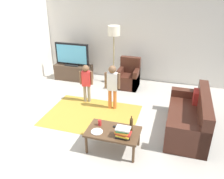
# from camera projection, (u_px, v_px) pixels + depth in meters

# --- Properties ---
(ground) EXTENTS (7.80, 7.80, 0.00)m
(ground) POSITION_uv_depth(u_px,v_px,m) (104.00, 127.00, 5.19)
(ground) COLOR #B2ADA3
(wall_back) EXTENTS (6.00, 0.12, 2.70)m
(wall_back) POSITION_uv_depth(u_px,v_px,m) (134.00, 38.00, 7.21)
(wall_back) COLOR silver
(wall_back) RESTS_ON ground
(area_rug) EXTENTS (2.20, 1.60, 0.01)m
(area_rug) POSITION_uv_depth(u_px,v_px,m) (92.00, 115.00, 5.63)
(area_rug) COLOR #B28C33
(area_rug) RESTS_ON ground
(tv_stand) EXTENTS (1.20, 0.44, 0.50)m
(tv_stand) POSITION_uv_depth(u_px,v_px,m) (74.00, 72.00, 7.55)
(tv_stand) COLOR #4C3828
(tv_stand) RESTS_ON ground
(tv) EXTENTS (1.10, 0.28, 0.71)m
(tv) POSITION_uv_depth(u_px,v_px,m) (72.00, 55.00, 7.27)
(tv) COLOR black
(tv) RESTS_ON tv_stand
(couch) EXTENTS (0.80, 1.80, 0.86)m
(couch) POSITION_uv_depth(u_px,v_px,m) (191.00, 119.00, 4.95)
(couch) COLOR #472319
(couch) RESTS_ON ground
(armchair) EXTENTS (0.60, 0.60, 0.90)m
(armchair) POSITION_uv_depth(u_px,v_px,m) (129.00, 78.00, 7.01)
(armchair) COLOR #472319
(armchair) RESTS_ON ground
(floor_lamp) EXTENTS (0.36, 0.36, 1.78)m
(floor_lamp) POSITION_uv_depth(u_px,v_px,m) (114.00, 34.00, 6.78)
(floor_lamp) COLOR #262626
(floor_lamp) RESTS_ON ground
(child_near_tv) EXTENTS (0.34, 0.17, 1.04)m
(child_near_tv) POSITION_uv_depth(u_px,v_px,m) (86.00, 80.00, 6.00)
(child_near_tv) COLOR gray
(child_near_tv) RESTS_ON ground
(child_center) EXTENTS (0.39, 0.19, 1.15)m
(child_center) POSITION_uv_depth(u_px,v_px,m) (112.00, 83.00, 5.64)
(child_center) COLOR orange
(child_center) RESTS_ON ground
(coffee_table) EXTENTS (1.00, 0.60, 0.42)m
(coffee_table) POSITION_uv_depth(u_px,v_px,m) (113.00, 133.00, 4.36)
(coffee_table) COLOR #513823
(coffee_table) RESTS_ON ground
(book_stack) EXTENTS (0.29, 0.23, 0.19)m
(book_stack) POSITION_uv_depth(u_px,v_px,m) (123.00, 132.00, 4.14)
(book_stack) COLOR black
(book_stack) RESTS_ON coffee_table
(bottle) EXTENTS (0.06, 0.06, 0.32)m
(bottle) POSITION_uv_depth(u_px,v_px,m) (131.00, 125.00, 4.28)
(bottle) COLOR #4C3319
(bottle) RESTS_ON coffee_table
(tv_remote) EXTENTS (0.17, 0.06, 0.02)m
(tv_remote) POSITION_uv_depth(u_px,v_px,m) (117.00, 127.00, 4.43)
(tv_remote) COLOR black
(tv_remote) RESTS_ON coffee_table
(soda_can) EXTENTS (0.07, 0.07, 0.12)m
(soda_can) POSITION_uv_depth(u_px,v_px,m) (100.00, 123.00, 4.48)
(soda_can) COLOR red
(soda_can) RESTS_ON coffee_table
(plate) EXTENTS (0.22, 0.22, 0.02)m
(plate) POSITION_uv_depth(u_px,v_px,m) (97.00, 132.00, 4.31)
(plate) COLOR white
(plate) RESTS_ON coffee_table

